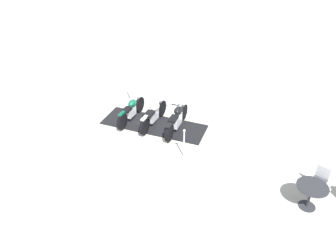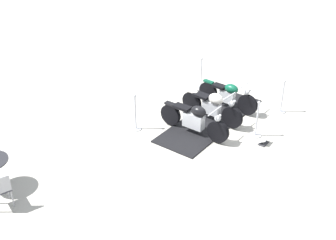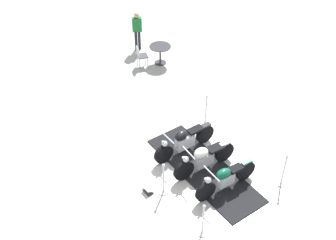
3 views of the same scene
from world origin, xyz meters
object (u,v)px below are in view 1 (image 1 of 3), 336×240
(motorcycle_cream, at_px, (154,113))
(motorcycle_forest, at_px, (132,110))
(motorcycle_black, at_px, (177,119))
(cafe_table, at_px, (311,191))
(stanchion_left_front, at_px, (184,148))
(cafe_chair_near_table, at_px, (320,178))
(stanchion_left_rear, at_px, (95,127))
(stanchion_right_rear, at_px, (130,93))
(stanchion_right_mid, at_px, (167,100))
(info_placard, at_px, (176,103))

(motorcycle_cream, xyz_separation_m, motorcycle_forest, (-0.86, -0.46, -0.03))
(motorcycle_black, relative_size, cafe_table, 2.35)
(motorcycle_cream, height_order, stanchion_left_front, stanchion_left_front)
(motorcycle_black, relative_size, cafe_chair_near_table, 2.36)
(stanchion_left_front, height_order, cafe_chair_near_table, stanchion_left_front)
(motorcycle_black, distance_m, stanchion_left_rear, 3.13)
(stanchion_right_rear, bearing_deg, motorcycle_black, -0.28)
(motorcycle_black, distance_m, stanchion_right_mid, 1.77)
(stanchion_right_mid, relative_size, cafe_chair_near_table, 1.27)
(motorcycle_cream, bearing_deg, cafe_table, -108.95)
(motorcycle_forest, bearing_deg, motorcycle_cream, -87.51)
(motorcycle_black, xyz_separation_m, info_placard, (-1.50, 1.30, -0.43))
(stanchion_left_front, distance_m, stanchion_right_rear, 4.63)
(stanchion_left_rear, relative_size, stanchion_right_rear, 1.03)
(motorcycle_forest, distance_m, cafe_table, 7.26)
(motorcycle_cream, bearing_deg, info_placard, -3.87)
(motorcycle_forest, relative_size, cafe_chair_near_table, 2.24)
(motorcycle_cream, bearing_deg, stanchion_right_rear, 54.23)
(stanchion_left_rear, height_order, cafe_table, stanchion_left_rear)
(stanchion_left_rear, distance_m, cafe_table, 7.67)
(info_placard, bearing_deg, stanchion_left_rear, -120.86)
(stanchion_right_mid, xyz_separation_m, cafe_table, (7.02, -0.73, 0.25))
(stanchion_left_front, distance_m, stanchion_left_rear, 3.52)
(motorcycle_cream, bearing_deg, stanchion_left_front, -127.08)
(motorcycle_forest, bearing_deg, stanchion_left_rear, 155.27)
(stanchion_right_mid, distance_m, stanchion_right_rear, 1.76)
(stanchion_left_front, xyz_separation_m, stanchion_left_rear, (-3.11, -1.65, 0.02))
(motorcycle_black, xyz_separation_m, motorcycle_forest, (-1.72, -0.91, -0.00))
(stanchion_left_rear, bearing_deg, stanchion_left_front, 28.00)
(stanchion_left_rear, relative_size, info_placard, 2.93)
(stanchion_right_rear, bearing_deg, stanchion_right_mid, 28.00)
(cafe_table, bearing_deg, motorcycle_black, -178.82)
(motorcycle_cream, relative_size, cafe_chair_near_table, 2.30)
(motorcycle_black, xyz_separation_m, cafe_chair_near_table, (5.33, 0.92, 0.02))
(cafe_table, bearing_deg, stanchion_right_rear, -179.35)
(info_placard, height_order, cafe_chair_near_table, cafe_chair_near_table)
(motorcycle_cream, relative_size, stanchion_right_rear, 1.81)
(motorcycle_black, distance_m, motorcycle_cream, 0.97)
(stanchion_left_front, xyz_separation_m, cafe_table, (4.05, 1.09, 0.23))
(stanchion_right_rear, distance_m, info_placard, 2.08)
(stanchion_left_front, relative_size, cafe_table, 1.29)
(motorcycle_forest, distance_m, cafe_chair_near_table, 7.29)
(motorcycle_black, bearing_deg, stanchion_right_mid, 33.64)
(motorcycle_forest, bearing_deg, cafe_table, -107.36)
(motorcycle_cream, height_order, stanchion_left_rear, stanchion_left_rear)
(stanchion_left_rear, bearing_deg, cafe_table, 20.95)
(info_placard, distance_m, cafe_chair_near_table, 6.86)
(cafe_chair_near_table, bearing_deg, stanchion_left_rear, -72.45)
(stanchion_right_rear, bearing_deg, cafe_table, 0.65)
(motorcycle_forest, height_order, cafe_table, motorcycle_forest)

